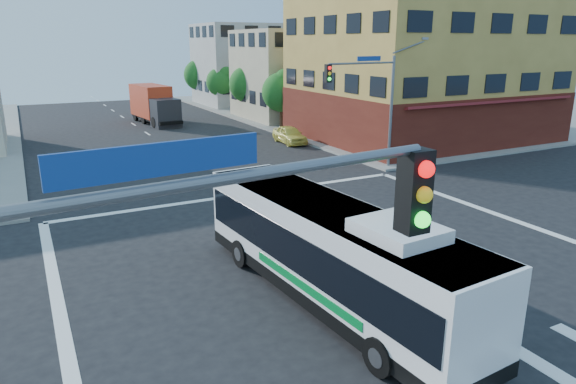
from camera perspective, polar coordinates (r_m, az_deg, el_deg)
ground at (r=19.30m, az=5.57°, el=-7.53°), size 120.00×120.00×0.00m
sidewalk_ne at (r=67.34m, az=14.56°, el=9.23°), size 50.00×50.00×0.15m
corner_building_ne at (r=44.62m, az=14.73°, el=13.37°), size 18.10×15.44×14.00m
building_east_near at (r=55.66m, az=1.27°, el=12.93°), size 12.06×10.06×9.00m
building_east_far at (r=68.22m, az=-4.56°, el=13.93°), size 12.06×10.06×10.00m
signal_mast_ne at (r=31.70m, az=9.25°, el=11.05°), size 7.91×1.13×8.07m
signal_mast_sw at (r=4.99m, az=-15.63°, el=-18.37°), size 7.91×1.01×8.07m
street_tree_a at (r=48.01m, az=-0.60°, el=11.30°), size 3.60×3.60×5.53m
street_tree_b at (r=55.23m, az=-4.45°, el=12.08°), size 3.80×3.80×5.79m
street_tree_c at (r=62.67m, az=-7.40°, el=12.23°), size 3.40×3.40×5.29m
street_tree_d at (r=70.18m, az=-9.75°, el=12.90°), size 4.00×4.00×6.03m
transit_bus at (r=15.75m, az=4.58°, el=-6.53°), size 3.33×11.71×3.42m
box_truck at (r=53.02m, az=-14.62°, el=9.31°), size 3.26×8.41×3.69m
parked_car at (r=41.13m, az=0.19°, el=6.39°), size 1.85×4.12×1.38m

